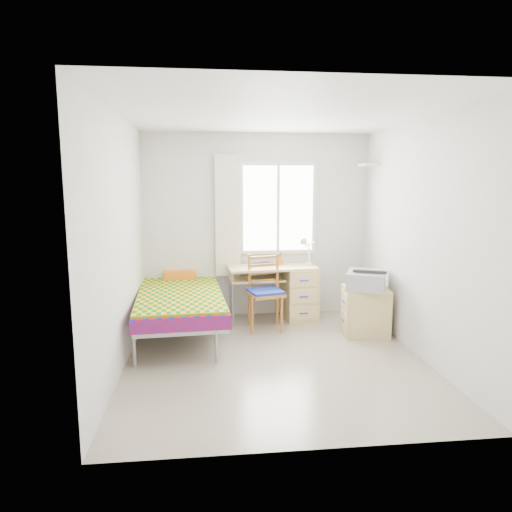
{
  "coord_description": "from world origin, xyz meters",
  "views": [
    {
      "loc": [
        -0.72,
        -4.72,
        1.91
      ],
      "look_at": [
        -0.15,
        0.55,
        1.06
      ],
      "focal_mm": 32.0,
      "sensor_mm": 36.0,
      "label": 1
    }
  ],
  "objects_px": {
    "bed": "(180,297)",
    "desk": "(295,290)",
    "chair": "(265,287)",
    "printer": "(366,280)",
    "cabinet": "(365,311)"
  },
  "relations": [
    {
      "from": "bed",
      "to": "desk",
      "type": "relative_size",
      "value": 1.83
    },
    {
      "from": "chair",
      "to": "printer",
      "type": "distance_m",
      "value": 1.3
    },
    {
      "from": "desk",
      "to": "printer",
      "type": "bearing_deg",
      "value": -50.39
    },
    {
      "from": "printer",
      "to": "cabinet",
      "type": "bearing_deg",
      "value": 90.22
    },
    {
      "from": "chair",
      "to": "printer",
      "type": "relative_size",
      "value": 1.49
    },
    {
      "from": "chair",
      "to": "desk",
      "type": "bearing_deg",
      "value": 24.72
    },
    {
      "from": "desk",
      "to": "chair",
      "type": "xyz_separation_m",
      "value": [
        -0.47,
        -0.38,
        0.14
      ]
    },
    {
      "from": "cabinet",
      "to": "desk",
      "type": "bearing_deg",
      "value": 142.85
    },
    {
      "from": "cabinet",
      "to": "printer",
      "type": "height_order",
      "value": "printer"
    },
    {
      "from": "desk",
      "to": "cabinet",
      "type": "height_order",
      "value": "desk"
    },
    {
      "from": "desk",
      "to": "printer",
      "type": "relative_size",
      "value": 1.9
    },
    {
      "from": "bed",
      "to": "chair",
      "type": "relative_size",
      "value": 2.34
    },
    {
      "from": "bed",
      "to": "printer",
      "type": "xyz_separation_m",
      "value": [
        2.32,
        -0.36,
        0.25
      ]
    },
    {
      "from": "desk",
      "to": "chair",
      "type": "bearing_deg",
      "value": -145.17
    },
    {
      "from": "desk",
      "to": "cabinet",
      "type": "distance_m",
      "value": 1.08
    }
  ]
}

